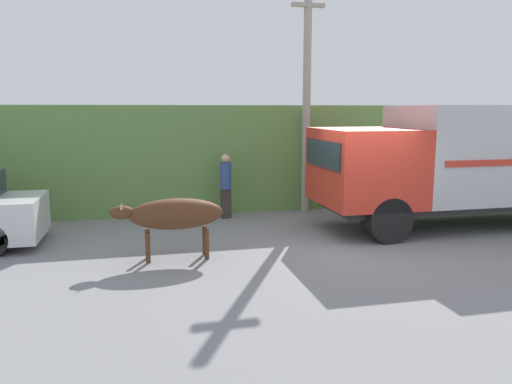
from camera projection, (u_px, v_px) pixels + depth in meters
name	position (u px, v px, depth m)	size (l,w,h in m)	color
ground_plane	(358.00, 246.00, 10.62)	(60.00, 60.00, 0.00)	gray
hillside_embankment	(270.00, 149.00, 17.48)	(32.00, 6.89, 2.98)	#608C47
cargo_truck	(463.00, 160.00, 12.15)	(6.93, 2.48, 2.96)	#2D2D2D
brown_cow	(174.00, 215.00, 9.56)	(2.13, 0.60, 1.19)	#512D19
pedestrian_on_hill	(226.00, 182.00, 13.16)	(0.35, 0.35, 1.71)	#38332D
utility_pole	(307.00, 93.00, 13.61)	(0.90, 0.22, 6.37)	#9E998E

